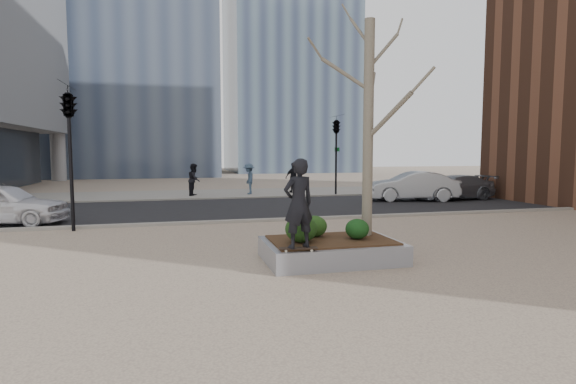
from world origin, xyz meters
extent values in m
plane|color=tan|center=(0.00, 0.00, 0.00)|extent=(120.00, 120.00, 0.00)
cube|color=black|center=(0.00, 10.00, 0.01)|extent=(60.00, 8.00, 0.02)
cube|color=gray|center=(0.00, 17.00, 0.01)|extent=(60.00, 6.00, 0.02)
cube|color=gray|center=(1.00, 0.00, 0.23)|extent=(3.00, 2.00, 0.45)
cube|color=#382314|center=(1.00, 0.00, 0.47)|extent=(2.70, 1.70, 0.04)
ellipsoid|color=black|center=(0.24, -0.18, 0.79)|extent=(0.70, 0.70, 0.59)
ellipsoid|color=#153A12|center=(0.73, 0.38, 0.74)|extent=(0.58, 0.58, 0.49)
ellipsoid|color=#133D15|center=(1.58, -0.11, 0.72)|extent=(0.54, 0.54, 0.46)
imported|color=black|center=(0.00, -0.84, 1.43)|extent=(0.74, 0.58, 1.80)
imported|color=white|center=(-8.05, 7.36, 0.72)|extent=(4.37, 2.46, 1.40)
imported|color=#A7AAAF|center=(9.16, 10.79, 0.75)|extent=(4.69, 2.56, 1.47)
imported|color=slate|center=(11.46, 10.72, 0.65)|extent=(4.39, 1.92, 1.26)
imported|color=black|center=(-1.35, 16.15, 0.92)|extent=(0.91, 1.03, 1.79)
imported|color=#364B62|center=(1.76, 16.19, 0.91)|extent=(0.71, 1.17, 1.77)
imported|color=black|center=(4.54, 16.59, 0.93)|extent=(1.13, 0.63, 1.82)
camera|label=1|loc=(-2.40, -9.46, 2.45)|focal=28.00mm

